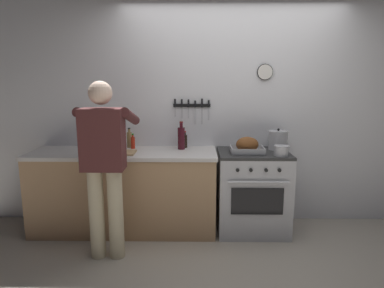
% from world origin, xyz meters
% --- Properties ---
extents(ground_plane, '(8.00, 8.00, 0.00)m').
position_xyz_m(ground_plane, '(0.00, 0.00, 0.00)').
color(ground_plane, '#A89E8E').
extents(wall_back, '(6.00, 0.13, 2.60)m').
position_xyz_m(wall_back, '(0.00, 1.35, 1.30)').
color(wall_back, silver).
rests_on(wall_back, ground).
extents(counter_block, '(2.03, 0.65, 0.90)m').
position_xyz_m(counter_block, '(-1.20, 0.99, 0.45)').
color(counter_block, tan).
rests_on(counter_block, ground).
extents(stove, '(0.76, 0.67, 0.90)m').
position_xyz_m(stove, '(0.22, 0.99, 0.45)').
color(stove, '#BCBCC1').
rests_on(stove, ground).
extents(person_cook, '(0.51, 0.63, 1.66)m').
position_xyz_m(person_cook, '(-1.25, 0.40, 0.95)').
color(person_cook, '#C6B793').
rests_on(person_cook, ground).
extents(roasting_pan, '(0.35, 0.26, 0.17)m').
position_xyz_m(roasting_pan, '(0.14, 0.92, 0.98)').
color(roasting_pan, '#B7B7BC').
rests_on(roasting_pan, stove).
extents(stock_pot, '(0.22, 0.22, 0.24)m').
position_xyz_m(stock_pot, '(0.51, 1.12, 1.01)').
color(stock_pot, '#B7B7BC').
rests_on(stock_pot, stove).
extents(saucepan, '(0.15, 0.15, 0.10)m').
position_xyz_m(saucepan, '(0.47, 0.80, 0.95)').
color(saucepan, '#B7B7BC').
rests_on(saucepan, stove).
extents(cutting_board, '(0.36, 0.24, 0.02)m').
position_xyz_m(cutting_board, '(-1.23, 0.88, 0.91)').
color(cutting_board, tan).
rests_on(cutting_board, counter_block).
extents(bottle_hot_sauce, '(0.05, 0.05, 0.17)m').
position_xyz_m(bottle_hot_sauce, '(-1.12, 1.15, 0.97)').
color(bottle_hot_sauce, red).
rests_on(bottle_hot_sauce, counter_block).
extents(bottle_vinegar, '(0.06, 0.06, 0.23)m').
position_xyz_m(bottle_vinegar, '(-1.17, 1.21, 0.99)').
color(bottle_vinegar, '#997F4C').
rests_on(bottle_vinegar, counter_block).
extents(bottle_soy_sauce, '(0.06, 0.06, 0.19)m').
position_xyz_m(bottle_soy_sauce, '(-0.54, 1.21, 0.98)').
color(bottle_soy_sauce, black).
rests_on(bottle_soy_sauce, counter_block).
extents(bottle_wine_red, '(0.08, 0.08, 0.31)m').
position_xyz_m(bottle_wine_red, '(-0.57, 1.12, 1.03)').
color(bottle_wine_red, '#47141E').
rests_on(bottle_wine_red, counter_block).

